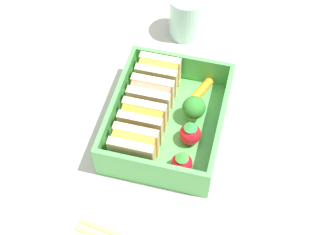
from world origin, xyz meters
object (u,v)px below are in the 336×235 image
object	(u,v)px
sandwich_center	(151,97)
strawberry_left	(182,163)
sandwich_center_left	(143,121)
drinking_glass	(187,16)
broccoli_floret	(194,108)
carrot_stick_far_left	(199,93)
strawberry_far_left	(190,133)
sandwich_left	(134,147)
sandwich_center_right	(158,75)

from	to	relation	value
sandwich_center	strawberry_left	xyz separation A→B (cm)	(-8.16, -6.09, -0.92)
sandwich_center_left	drinking_glass	xyz separation A→B (cm)	(20.27, -1.23, -0.08)
strawberry_left	broccoli_floret	bearing A→B (deg)	1.49
strawberry_left	carrot_stick_far_left	xyz separation A→B (cm)	(11.82, 0.22, -0.88)
sandwich_center_left	strawberry_far_left	distance (cm)	6.23
sandwich_left	sandwich_center_right	distance (cm)	11.85
sandwich_center_left	sandwich_center	world-z (taller)	same
strawberry_far_left	sandwich_center	bearing A→B (deg)	58.78
sandwich_center_left	strawberry_far_left	world-z (taller)	sandwich_center_left
strawberry_left	broccoli_floret	size ratio (longest dim) A/B	0.85
broccoli_floret	drinking_glass	world-z (taller)	drinking_glass
strawberry_left	carrot_stick_far_left	distance (cm)	11.86
sandwich_center_left	strawberry_left	size ratio (longest dim) A/B	1.70
sandwich_left	drinking_glass	distance (cm)	24.25
broccoli_floret	sandwich_center_left	bearing A→B (deg)	122.48
sandwich_center_left	sandwich_center_right	size ratio (longest dim) A/B	1.00
sandwich_left	sandwich_center_left	xyz separation A→B (cm)	(3.95, 0.00, 0.00)
sandwich_center	broccoli_floret	distance (cm)	5.89
broccoli_floret	drinking_glass	xyz separation A→B (cm)	(16.53, 4.65, 0.08)
sandwich_left	drinking_glass	world-z (taller)	drinking_glass
sandwich_left	sandwich_center_left	world-z (taller)	same
strawberry_left	drinking_glass	distance (cm)	24.97
carrot_stick_far_left	drinking_glass	distance (cm)	13.59
strawberry_left	carrot_stick_far_left	world-z (taller)	strawberry_left
sandwich_center_right	strawberry_far_left	size ratio (longest dim) A/B	1.64
sandwich_center_right	sandwich_center	bearing A→B (deg)	180.00
sandwich_center_left	sandwich_center_right	distance (cm)	7.90
carrot_stick_far_left	drinking_glass	xyz separation A→B (cm)	(12.66, 4.64, 1.71)
sandwich_center_left	carrot_stick_far_left	world-z (taller)	sandwich_center_left
sandwich_center_right	strawberry_far_left	bearing A→B (deg)	-141.26
sandwich_center	broccoli_floret	size ratio (longest dim) A/B	1.45
strawberry_far_left	carrot_stick_far_left	bearing A→B (deg)	2.34
sandwich_center_right	drinking_glass	size ratio (longest dim) A/B	0.80
sandwich_center_left	carrot_stick_far_left	distance (cm)	9.78
strawberry_left	broccoli_floret	world-z (taller)	broccoli_floret
sandwich_center	sandwich_center_right	distance (cm)	3.95
strawberry_left	sandwich_left	bearing A→B (deg)	87.56
sandwich_center_left	broccoli_floret	bearing A→B (deg)	-57.52
sandwich_center_right	carrot_stick_far_left	world-z (taller)	sandwich_center_right
sandwich_center_left	strawberry_far_left	size ratio (longest dim) A/B	1.64
sandwich_left	broccoli_floret	xyz separation A→B (cm)	(7.69, -5.88, -0.17)
sandwich_left	carrot_stick_far_left	world-z (taller)	sandwich_left
strawberry_left	broccoli_floret	xyz separation A→B (cm)	(7.95, 0.21, 0.76)
broccoli_floret	strawberry_far_left	bearing A→B (deg)	-175.36
sandwich_center_right	drinking_glass	distance (cm)	12.44
broccoli_floret	carrot_stick_far_left	size ratio (longest dim) A/B	0.73
sandwich_left	carrot_stick_far_left	distance (cm)	13.09
sandwich_left	strawberry_far_left	size ratio (longest dim) A/B	1.64
sandwich_center_left	sandwich_center_right	xyz separation A→B (cm)	(7.90, 0.00, 0.00)
sandwich_left	sandwich_center_right	bearing A→B (deg)	0.00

